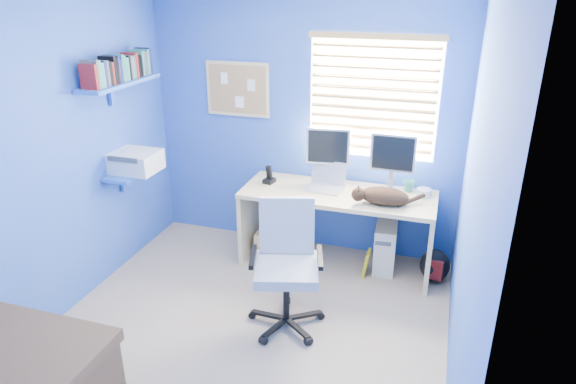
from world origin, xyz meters
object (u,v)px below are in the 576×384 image
(desk, at_px, (337,229))
(laptop, at_px, (325,178))
(office_chair, at_px, (287,281))
(tower_pc, at_px, (385,245))
(cat, at_px, (384,196))

(desk, xyz_separation_m, laptop, (-0.14, 0.04, 0.48))
(desk, relative_size, office_chair, 1.77)
(desk, height_order, laptop, laptop)
(desk, bearing_deg, tower_pc, 11.57)
(office_chair, bearing_deg, desk, 79.85)
(cat, bearing_deg, desk, 147.32)
(cat, distance_m, tower_pc, 0.63)
(cat, distance_m, office_chair, 1.14)
(tower_pc, relative_size, office_chair, 0.45)
(laptop, relative_size, tower_pc, 0.73)
(desk, distance_m, tower_pc, 0.48)
(tower_pc, bearing_deg, desk, -172.22)
(desk, height_order, cat, cat)
(cat, relative_size, office_chair, 0.43)
(cat, xyz_separation_m, tower_pc, (0.02, 0.23, -0.59))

